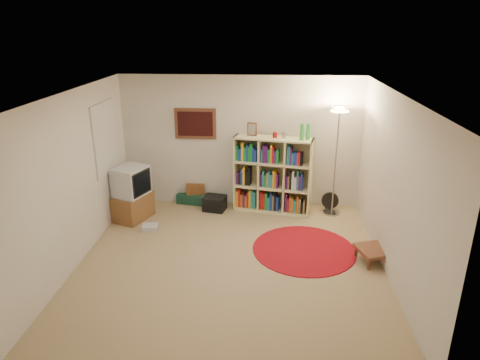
% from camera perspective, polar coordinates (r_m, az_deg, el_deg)
% --- Properties ---
extents(room, '(4.54, 4.54, 2.54)m').
position_cam_1_polar(room, '(6.02, -1.83, -0.34)').
color(room, '#A0865E').
rests_on(room, ground).
extents(bookshelf, '(1.48, 0.68, 1.71)m').
position_cam_1_polar(bookshelf, '(8.00, 4.24, 0.58)').
color(bookshelf, beige).
rests_on(bookshelf, ground).
extents(floor_lamp, '(0.48, 0.48, 2.01)m').
position_cam_1_polar(floor_lamp, '(7.73, 13.00, 6.99)').
color(floor_lamp, '#A7A6AA').
rests_on(floor_lamp, ground).
extents(floor_fan, '(0.32, 0.18, 0.37)m').
position_cam_1_polar(floor_fan, '(8.30, 11.91, -2.82)').
color(floor_fan, black).
rests_on(floor_fan, ground).
extents(tv_stand, '(0.68, 0.80, 0.99)m').
position_cam_1_polar(tv_stand, '(7.93, -14.17, -1.86)').
color(tv_stand, brown).
rests_on(tv_stand, ground).
extents(dvd_box, '(0.30, 0.26, 0.09)m').
position_cam_1_polar(dvd_box, '(7.61, -11.90, -6.20)').
color(dvd_box, silver).
rests_on(dvd_box, ground).
extents(suitcase, '(0.66, 0.49, 0.19)m').
position_cam_1_polar(suitcase, '(8.59, -6.18, -2.31)').
color(suitcase, '#153A2D').
rests_on(suitcase, ground).
extents(wicker_basket, '(0.39, 0.31, 0.20)m').
position_cam_1_polar(wicker_basket, '(8.52, -5.95, -1.06)').
color(wicker_basket, brown).
rests_on(wicker_basket, suitcase).
extents(duffel_bag, '(0.46, 0.41, 0.28)m').
position_cam_1_polar(duffel_bag, '(8.18, -3.39, -3.10)').
color(duffel_bag, black).
rests_on(duffel_bag, ground).
extents(paper_towel, '(0.14, 0.14, 0.25)m').
position_cam_1_polar(paper_towel, '(8.31, 1.59, -2.81)').
color(paper_towel, silver).
rests_on(paper_towel, ground).
extents(red_rug, '(1.62, 1.62, 0.01)m').
position_cam_1_polar(red_rug, '(6.92, 8.52, -9.13)').
color(red_rug, maroon).
rests_on(red_rug, ground).
extents(side_table, '(0.60, 0.60, 0.22)m').
position_cam_1_polar(side_table, '(6.76, 17.49, -8.96)').
color(side_table, '#552D1D').
rests_on(side_table, ground).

